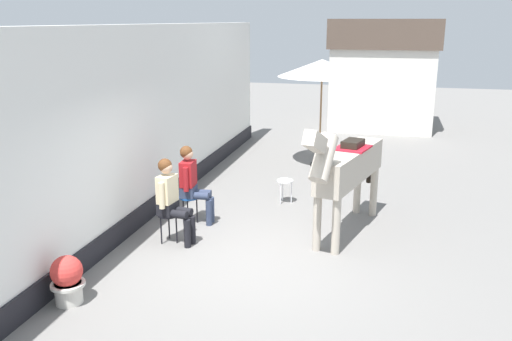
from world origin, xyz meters
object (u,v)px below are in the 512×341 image
Objects in this scene: saddled_horse_center at (347,167)px; cafe_parasol at (322,69)px; flower_planter_near at (67,279)px; spare_stool_white at (285,183)px; seated_visitor_far at (192,180)px; seated_visitor_near at (171,197)px.

cafe_parasol is (-0.99, 4.27, 1.20)m from saddled_horse_center.
saddled_horse_center is 4.57m from flower_planter_near.
spare_stool_white is (-1.28, 1.34, -0.76)m from saddled_horse_center.
seated_visitor_far is 0.54× the size of cafe_parasol.
flower_planter_near is at bearing -99.92° from seated_visitor_far.
flower_planter_near is at bearing -135.08° from saddled_horse_center.
spare_stool_white is (1.90, 4.52, 0.07)m from flower_planter_near.
flower_planter_near is (-0.53, -2.13, -0.44)m from seated_visitor_near.
cafe_parasol is (1.67, 5.32, 1.59)m from seated_visitor_near.
saddled_horse_center is (2.65, 0.12, 0.38)m from seated_visitor_far.
seated_visitor_far is at bearing -177.36° from saddled_horse_center.
seated_visitor_far is 2.04m from spare_stool_white.
seated_visitor_near is 3.02× the size of spare_stool_white.
flower_planter_near is at bearing -103.96° from seated_visitor_near.
cafe_parasol reaches higher than flower_planter_near.
seated_visitor_near is 2.17× the size of flower_planter_near.
seated_visitor_near is 1.00× the size of seated_visitor_far.
seated_visitor_far is at bearing 80.08° from flower_planter_near.
saddled_horse_center is at bearing 44.92° from flower_planter_near.
spare_stool_white is (1.38, 2.39, -0.38)m from seated_visitor_near.
saddled_horse_center reaches higher than seated_visitor_far.
saddled_horse_center reaches higher than spare_stool_white.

